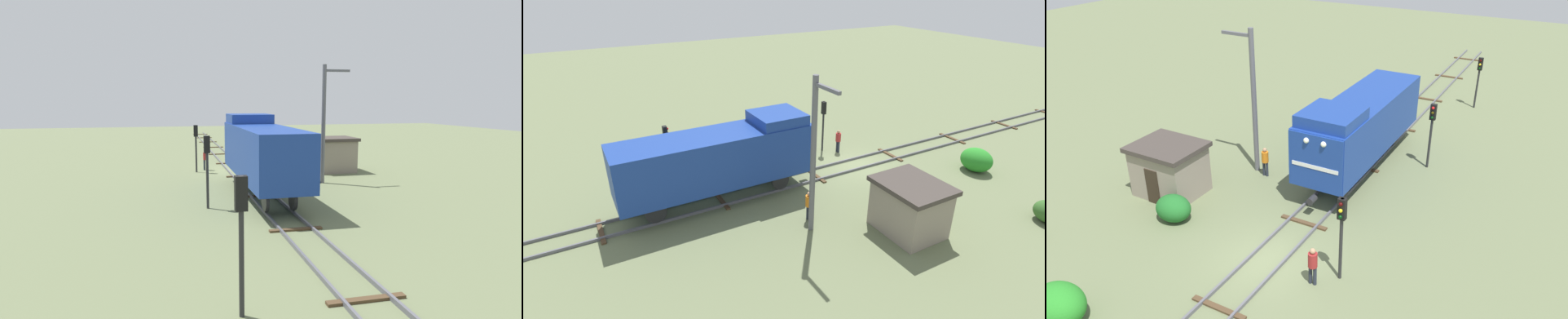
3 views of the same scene
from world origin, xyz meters
TOP-DOWN VIEW (x-y plane):
  - ground_plane at (0.00, 0.00)m, footprint 117.63×117.63m
  - railway_track at (0.00, -0.00)m, footprint 2.40×78.42m
  - locomotive at (0.00, 9.70)m, footprint 2.90×11.60m
  - traffic_signal_near at (3.20, 0.52)m, footprint 0.32×0.34m
  - traffic_signal_mid at (3.40, 11.76)m, footprint 0.32×0.34m
  - traffic_signal_far at (3.60, 22.88)m, footprint 0.32×0.34m
  - worker_near_track at (2.40, -0.31)m, footprint 0.38×0.38m
  - worker_by_signal at (-4.20, 6.41)m, footprint 0.38×0.38m
  - catenary_mast at (-5.06, 6.77)m, footprint 1.94×0.28m
  - relay_hut at (-7.50, 2.51)m, footprint 3.50×2.90m
  - bush_near at (-5.59, 0.55)m, footprint 1.78×1.46m
  - bush_far at (-4.59, -6.51)m, footprint 2.13×1.75m

SIDE VIEW (x-z plane):
  - ground_plane at x=0.00m, z-range 0.00..0.00m
  - railway_track at x=0.00m, z-range -0.01..0.15m
  - bush_near at x=-5.59m, z-range 0.00..1.30m
  - bush_far at x=-4.59m, z-range 0.00..1.55m
  - worker_near_track at x=2.40m, z-range 0.15..1.85m
  - worker_by_signal at x=-4.20m, z-range 0.15..1.85m
  - relay_hut at x=-7.50m, z-range 0.02..2.76m
  - traffic_signal_near at x=3.20m, z-range 0.75..4.49m
  - traffic_signal_far at x=3.60m, z-range 0.75..4.53m
  - traffic_signal_mid at x=3.40m, z-range 0.76..4.62m
  - locomotive at x=0.00m, z-range 0.47..5.07m
  - catenary_mast at x=-5.06m, z-range 0.25..8.29m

